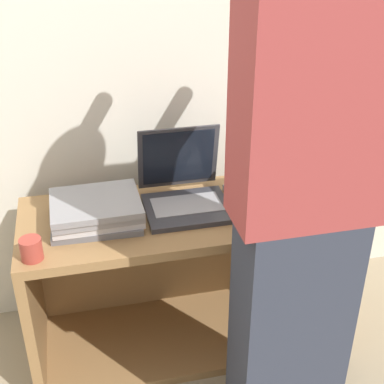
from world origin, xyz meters
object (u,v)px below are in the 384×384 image
object	(u,v)px
laptop_open	(184,191)
person	(303,201)
mug	(31,249)
laptop_stack_left	(96,210)
laptop_stack_right	(275,187)

from	to	relation	value
laptop_open	person	xyz separation A→B (m)	(0.22, -0.55, 0.24)
laptop_open	mug	distance (m)	0.60
laptop_stack_left	laptop_open	bearing A→B (deg)	8.80
laptop_stack_right	person	bearing A→B (deg)	-104.38
laptop_stack_right	person	distance (m)	0.57
laptop_stack_left	laptop_stack_right	world-z (taller)	laptop_stack_right
laptop_open	laptop_stack_right	world-z (taller)	laptop_open
mug	laptop_open	bearing A→B (deg)	22.96
laptop_stack_right	mug	bearing A→B (deg)	-168.53
laptop_stack_left	person	world-z (taller)	person
person	mug	bearing A→B (deg)	157.65
laptop_open	laptop_stack_right	size ratio (longest dim) A/B	0.94
laptop_open	laptop_stack_right	xyz separation A→B (m)	(0.34, -0.05, 0.00)
mug	person	bearing A→B (deg)	-22.35
laptop_stack_left	laptop_stack_right	distance (m)	0.68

